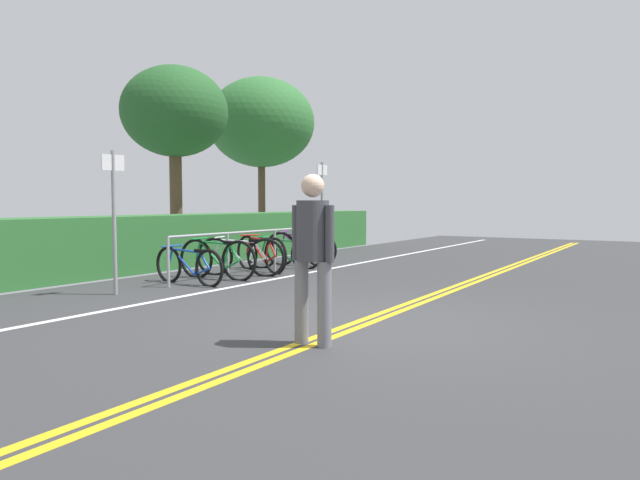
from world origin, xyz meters
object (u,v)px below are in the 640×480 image
(bicycle_4, at_px, (284,253))
(sign_post_far, at_px, (322,203))
(bicycle_1, at_px, (217,259))
(tree_far_right, at_px, (261,123))
(bicycle_5, at_px, (301,249))
(bicycle_0, at_px, (189,266))
(pedestrian, at_px, (313,247))
(bicycle_3, at_px, (261,254))
(tree_mid, at_px, (175,113))
(bicycle_2, at_px, (240,257))
(bike_rack, at_px, (252,242))
(sign_post_near, at_px, (114,208))

(bicycle_4, relative_size, sign_post_far, 0.68)
(bicycle_1, xyz_separation_m, tree_far_right, (6.80, 4.22, 3.58))
(bicycle_5, relative_size, tree_far_right, 0.32)
(bicycle_0, bearing_deg, pedestrian, -120.89)
(bicycle_3, xyz_separation_m, sign_post_far, (2.18, -0.13, 1.05))
(bicycle_0, height_order, tree_mid, tree_mid)
(bicycle_2, relative_size, sign_post_far, 0.74)
(bicycle_0, xyz_separation_m, bicycle_4, (2.81, -0.02, 0.01))
(bicycle_3, distance_m, pedestrian, 6.35)
(bike_rack, distance_m, bicycle_2, 0.47)
(bicycle_4, bearing_deg, sign_post_far, 0.17)
(tree_mid, relative_size, tree_far_right, 0.90)
(bicycle_0, bearing_deg, bicycle_4, -0.37)
(sign_post_near, xyz_separation_m, sign_post_far, (5.80, -0.13, 0.09))
(bicycle_2, bearing_deg, sign_post_far, -0.18)
(bike_rack, distance_m, bicycle_3, 0.51)
(bicycle_1, relative_size, bicycle_4, 1.08)
(tree_mid, bearing_deg, sign_post_near, -142.87)
(bicycle_2, xyz_separation_m, sign_post_far, (2.98, -0.01, 1.04))
(bicycle_0, bearing_deg, bicycle_2, -0.17)
(bicycle_1, height_order, sign_post_near, sign_post_near)
(bike_rack, bearing_deg, bicycle_3, 15.41)
(bicycle_0, xyz_separation_m, bicycle_2, (1.38, -0.00, 0.05))
(bicycle_1, xyz_separation_m, bicycle_3, (1.42, 0.09, -0.01))
(sign_post_near, bearing_deg, bike_rack, -1.99)
(bicycle_4, height_order, bicycle_5, bicycle_5)
(bike_rack, xyz_separation_m, bicycle_2, (-0.38, -0.01, -0.26))
(bike_rack, height_order, tree_mid, tree_mid)
(bicycle_3, xyz_separation_m, tree_far_right, (5.38, 4.13, 3.58))
(bicycle_0, xyz_separation_m, bicycle_5, (3.50, 0.02, 0.05))
(pedestrian, relative_size, tree_far_right, 0.31)
(bicycle_2, height_order, bicycle_3, bicycle_2)
(bicycle_0, distance_m, bicycle_2, 1.38)
(bicycle_5, bearing_deg, sign_post_near, 178.90)
(bicycle_1, xyz_separation_m, tree_mid, (2.58, 3.71, 3.30))
(bike_rack, height_order, tree_far_right, tree_far_right)
(bicycle_5, bearing_deg, bicycle_1, 179.77)
(bicycle_0, relative_size, pedestrian, 1.01)
(bicycle_5, bearing_deg, pedestrian, -145.12)
(bicycle_4, xyz_separation_m, sign_post_far, (1.55, 0.00, 1.08))
(bike_rack, relative_size, bicycle_3, 2.65)
(bicycle_4, bearing_deg, sign_post_near, 178.25)
(bicycle_5, relative_size, sign_post_far, 0.73)
(bicycle_5, distance_m, sign_post_near, 5.03)
(bicycle_0, bearing_deg, bike_rack, 0.04)
(bicycle_0, distance_m, pedestrian, 4.88)
(sign_post_near, xyz_separation_m, tree_mid, (4.78, 3.62, 2.34))
(bicycle_2, bearing_deg, tree_mid, 62.24)
(bicycle_2, bearing_deg, bicycle_1, 176.99)
(bike_rack, xyz_separation_m, sign_post_near, (-3.20, 0.11, 0.69))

